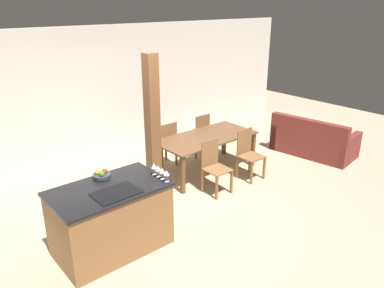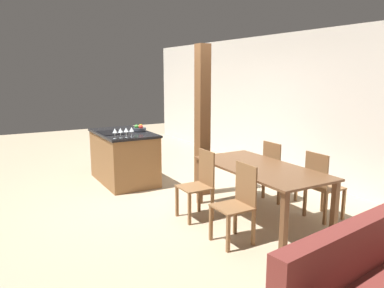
{
  "view_description": "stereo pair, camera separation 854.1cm",
  "coord_description": "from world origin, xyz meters",
  "px_view_note": "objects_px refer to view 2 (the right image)",
  "views": [
    {
      "loc": [
        -3.08,
        -4.14,
        3.13
      ],
      "look_at": [
        0.6,
        0.2,
        0.95
      ],
      "focal_mm": 35.0,
      "sensor_mm": 36.0,
      "label": 1
    },
    {
      "loc": [
        5.21,
        -2.43,
        1.97
      ],
      "look_at": [
        0.6,
        0.2,
        0.95
      ],
      "focal_mm": 35.0,
      "sensor_mm": 36.0,
      "label": 2
    }
  ],
  "objects_px": {
    "kitchen_island": "(124,157)",
    "timber_post": "(202,121)",
    "fruit_bowl": "(139,128)",
    "wine_glass_far": "(126,130)",
    "dining_chair_near_left": "(199,183)",
    "dining_chair_near_right": "(238,202)",
    "dining_chair_far_right": "(321,185)",
    "wine_glass_end": "(132,130)",
    "wine_glass_near": "(115,131)",
    "dining_table": "(260,173)",
    "wine_glass_middle": "(121,131)",
    "dining_chair_far_left": "(277,170)"
  },
  "relations": [
    {
      "from": "kitchen_island",
      "to": "timber_post",
      "type": "xyz_separation_m",
      "value": [
        1.3,
        0.88,
        0.74
      ]
    },
    {
      "from": "fruit_bowl",
      "to": "timber_post",
      "type": "xyz_separation_m",
      "value": [
        1.24,
        0.58,
        0.23
      ]
    },
    {
      "from": "wine_glass_far",
      "to": "dining_chair_near_left",
      "type": "distance_m",
      "value": 1.68
    },
    {
      "from": "kitchen_island",
      "to": "dining_chair_near_right",
      "type": "bearing_deg",
      "value": 5.84
    },
    {
      "from": "dining_chair_near_right",
      "to": "dining_chair_far_right",
      "type": "distance_m",
      "value": 1.39
    },
    {
      "from": "kitchen_island",
      "to": "wine_glass_far",
      "type": "height_order",
      "value": "wine_glass_far"
    },
    {
      "from": "wine_glass_end",
      "to": "timber_post",
      "type": "bearing_deg",
      "value": 55.99
    },
    {
      "from": "wine_glass_near",
      "to": "dining_table",
      "type": "distance_m",
      "value": 2.41
    },
    {
      "from": "wine_glass_end",
      "to": "dining_chair_near_left",
      "type": "bearing_deg",
      "value": 14.57
    },
    {
      "from": "wine_glass_middle",
      "to": "dining_chair_far_left",
      "type": "bearing_deg",
      "value": 52.64
    },
    {
      "from": "dining_table",
      "to": "dining_chair_near_right",
      "type": "bearing_deg",
      "value": -57.9
    },
    {
      "from": "wine_glass_far",
      "to": "kitchen_island",
      "type": "bearing_deg",
      "value": 165.14
    },
    {
      "from": "wine_glass_far",
      "to": "wine_glass_middle",
      "type": "bearing_deg",
      "value": -90.0
    },
    {
      "from": "wine_glass_middle",
      "to": "dining_table",
      "type": "distance_m",
      "value": 2.36
    },
    {
      "from": "wine_glass_far",
      "to": "dining_table",
      "type": "bearing_deg",
      "value": 31.31
    },
    {
      "from": "fruit_bowl",
      "to": "dining_table",
      "type": "bearing_deg",
      "value": 15.77
    },
    {
      "from": "kitchen_island",
      "to": "fruit_bowl",
      "type": "relative_size",
      "value": 6.21
    },
    {
      "from": "wine_glass_end",
      "to": "timber_post",
      "type": "relative_size",
      "value": 0.07
    },
    {
      "from": "fruit_bowl",
      "to": "wine_glass_near",
      "type": "relative_size",
      "value": 1.43
    },
    {
      "from": "fruit_bowl",
      "to": "wine_glass_near",
      "type": "distance_m",
      "value": 0.88
    },
    {
      "from": "kitchen_island",
      "to": "dining_chair_far_left",
      "type": "xyz_separation_m",
      "value": [
        2.16,
        1.7,
        0.02
      ]
    },
    {
      "from": "kitchen_island",
      "to": "timber_post",
      "type": "distance_m",
      "value": 1.73
    },
    {
      "from": "kitchen_island",
      "to": "wine_glass_far",
      "type": "distance_m",
      "value": 0.9
    },
    {
      "from": "wine_glass_near",
      "to": "dining_chair_near_left",
      "type": "xyz_separation_m",
      "value": [
        1.5,
        0.67,
        -0.57
      ]
    },
    {
      "from": "fruit_bowl",
      "to": "dining_chair_near_right",
      "type": "xyz_separation_m",
      "value": [
        2.97,
        0.02,
        -0.48
      ]
    },
    {
      "from": "wine_glass_near",
      "to": "wine_glass_far",
      "type": "distance_m",
      "value": 0.19
    },
    {
      "from": "fruit_bowl",
      "to": "dining_table",
      "type": "xyz_separation_m",
      "value": [
        2.53,
        0.71,
        -0.33
      ]
    },
    {
      "from": "wine_glass_end",
      "to": "dining_chair_near_right",
      "type": "xyz_separation_m",
      "value": [
        2.38,
        0.39,
        -0.57
      ]
    },
    {
      "from": "wine_glass_middle",
      "to": "dining_chair_near_left",
      "type": "bearing_deg",
      "value": 21.02
    },
    {
      "from": "dining_chair_far_left",
      "to": "kitchen_island",
      "type": "bearing_deg",
      "value": 38.24
    },
    {
      "from": "fruit_bowl",
      "to": "dining_table",
      "type": "distance_m",
      "value": 2.65
    },
    {
      "from": "wine_glass_middle",
      "to": "wine_glass_end",
      "type": "bearing_deg",
      "value": 90.0
    },
    {
      "from": "wine_glass_middle",
      "to": "timber_post",
      "type": "xyz_separation_m",
      "value": [
        0.65,
        1.14,
        0.15
      ]
    },
    {
      "from": "wine_glass_end",
      "to": "dining_chair_near_right",
      "type": "height_order",
      "value": "wine_glass_end"
    },
    {
      "from": "wine_glass_near",
      "to": "wine_glass_end",
      "type": "bearing_deg",
      "value": 90.0
    },
    {
      "from": "dining_table",
      "to": "dining_chair_near_left",
      "type": "height_order",
      "value": "dining_chair_near_left"
    },
    {
      "from": "fruit_bowl",
      "to": "dining_table",
      "type": "relative_size",
      "value": 0.12
    },
    {
      "from": "dining_chair_near_right",
      "to": "wine_glass_far",
      "type": "bearing_deg",
      "value": -168.48
    },
    {
      "from": "dining_chair_near_right",
      "to": "wine_glass_middle",
      "type": "bearing_deg",
      "value": -166.34
    },
    {
      "from": "fruit_bowl",
      "to": "wine_glass_near",
      "type": "height_order",
      "value": "wine_glass_near"
    },
    {
      "from": "dining_table",
      "to": "dining_chair_far_left",
      "type": "distance_m",
      "value": 0.84
    },
    {
      "from": "dining_table",
      "to": "dining_chair_near_right",
      "type": "height_order",
      "value": "dining_chair_near_right"
    },
    {
      "from": "fruit_bowl",
      "to": "dining_chair_far_right",
      "type": "bearing_deg",
      "value": 25.43
    },
    {
      "from": "dining_chair_far_right",
      "to": "timber_post",
      "type": "height_order",
      "value": "timber_post"
    },
    {
      "from": "wine_glass_near",
      "to": "wine_glass_middle",
      "type": "relative_size",
      "value": 1.0
    },
    {
      "from": "timber_post",
      "to": "kitchen_island",
      "type": "bearing_deg",
      "value": -146.06
    },
    {
      "from": "fruit_bowl",
      "to": "wine_glass_middle",
      "type": "bearing_deg",
      "value": -43.46
    },
    {
      "from": "wine_glass_middle",
      "to": "dining_table",
      "type": "relative_size",
      "value": 0.09
    },
    {
      "from": "dining_table",
      "to": "dining_chair_far_right",
      "type": "xyz_separation_m",
      "value": [
        0.44,
        0.7,
        -0.16
      ]
    },
    {
      "from": "dining_table",
      "to": "timber_post",
      "type": "distance_m",
      "value": 1.42
    }
  ]
}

